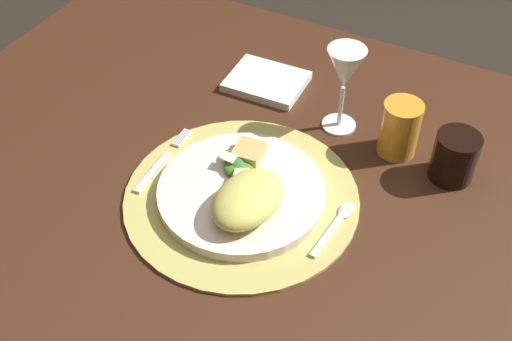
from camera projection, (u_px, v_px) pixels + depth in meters
The scene contains 12 objects.
dining_table at pixel (303, 224), 1.13m from camera, with size 1.44×0.92×0.70m.
placemat at pixel (242, 197), 1.03m from camera, with size 0.38×0.38×0.01m, color tan.
dinner_plate at pixel (241, 192), 1.02m from camera, with size 0.27×0.27×0.02m, color silver.
pasta_serving at pixel (248, 199), 0.97m from camera, with size 0.14×0.09×0.05m, color #D5D05F.
salad_greens at pixel (238, 162), 1.04m from camera, with size 0.08×0.09×0.02m.
bread_piece at pixel (249, 152), 1.06m from camera, with size 0.05×0.05×0.02m, color tan.
fork at pixel (161, 163), 1.08m from camera, with size 0.02×0.17×0.00m.
spoon at pixel (339, 220), 0.99m from camera, with size 0.03×0.13×0.01m.
napkin at pixel (266, 82), 1.24m from camera, with size 0.14×0.12×0.02m, color white.
wine_glass at pixel (345, 72), 1.08m from camera, with size 0.07×0.07×0.16m.
amber_tumbler at pixel (400, 128), 1.08m from camera, with size 0.07×0.07×0.10m, color orange.
dark_tumbler at pixel (455, 157), 1.04m from camera, with size 0.07×0.07×0.08m, color black.
Camera 1 is at (0.27, -0.69, 1.46)m, focal length 45.20 mm.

